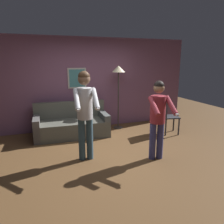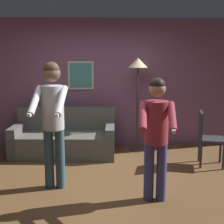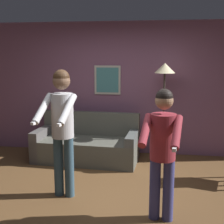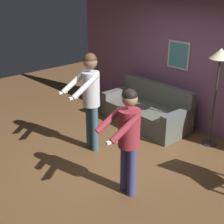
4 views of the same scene
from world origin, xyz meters
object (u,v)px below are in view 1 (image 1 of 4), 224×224
Objects in this scene: torchiere_lamp at (118,75)px; dining_chair_distant at (167,115)px; person_standing_right at (158,114)px; couch at (72,125)px; person_standing_left at (85,107)px.

torchiere_lamp is 1.95× the size of dining_chair_distant.
torchiere_lamp reaches higher than person_standing_right.
torchiere_lamp is 2.28m from person_standing_right.
couch is 2.51m from person_standing_right.
torchiere_lamp is (1.41, 0.21, 1.28)m from couch.
person_standing_right reaches higher than dining_chair_distant.
torchiere_lamp is 1.74m from dining_chair_distant.
couch is at bearing 124.63° from person_standing_right.
person_standing_left is at bearing -128.20° from torchiere_lamp.
dining_chair_distant is at bearing -39.94° from torchiere_lamp.
person_standing_left is 1.91× the size of dining_chair_distant.
torchiere_lamp is at bearing 8.51° from couch.
torchiere_lamp is at bearing 89.17° from person_standing_right.
person_standing_right is at bearing -90.83° from torchiere_lamp.
torchiere_lamp reaches higher than dining_chair_distant.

